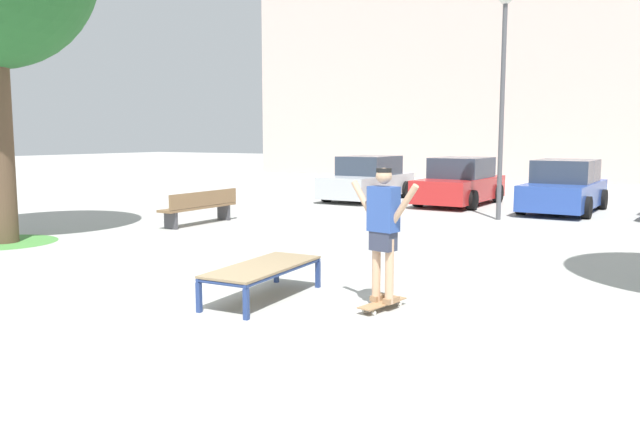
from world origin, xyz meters
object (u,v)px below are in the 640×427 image
car_silver (368,180)px  car_red (460,183)px  skateboard (382,303)px  skate_box (263,269)px  skater (383,225)px  light_post (503,71)px  park_bench (200,207)px  car_blue (564,188)px

car_silver → car_red: bearing=2.1°
car_silver → car_red: size_ratio=0.99×
skateboard → car_red: size_ratio=0.19×
skate_box → skater: skater is taller
skater → light_post: 9.93m
car_red → park_bench: car_red is taller
car_blue → park_bench: bearing=-134.4°
skate_box → car_red: (-1.57, 12.95, 0.28)m
skate_box → car_blue: bearing=82.5°
park_bench → car_blue: bearing=45.6°
skate_box → light_post: size_ratio=0.33×
skate_box → park_bench: 7.61m
park_bench → skate_box: bearing=-42.6°
car_red → light_post: size_ratio=0.73×
car_blue → park_bench: (-7.25, -7.41, -0.24)m
skate_box → skater: 1.76m
car_silver → light_post: (5.30, -3.01, 3.13)m
skate_box → car_silver: (-4.80, 12.83, 0.28)m
light_post → skater: bearing=-83.4°
car_blue → light_post: 4.31m
skater → park_bench: (-7.20, 4.80, -0.62)m
car_silver → car_blue: (6.44, -0.28, 0.00)m
car_blue → skate_box: bearing=-97.5°
car_blue → car_red: bearing=173.0°
skateboard → light_post: 10.25m
skateboard → light_post: light_post is taller
skater → light_post: bearing=96.6°
skate_box → car_red: 13.05m
skate_box → skater: bearing=12.1°
skateboard → park_bench: (-7.20, 4.80, 0.37)m
car_blue → park_bench: size_ratio=1.77×
park_bench → car_red: bearing=62.7°
skate_box → skateboard: 1.67m
skater → car_blue: 12.21m
skater → park_bench: size_ratio=0.70×
skateboard → park_bench: 8.66m
car_red → park_bench: 8.78m
car_silver → park_bench: size_ratio=1.75×
skateboard → car_red: car_red is taller
skateboard → skater: (0.00, 0.00, 0.99)m
skate_box → car_red: size_ratio=0.46×
skateboard → skater: bearing=79.7°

